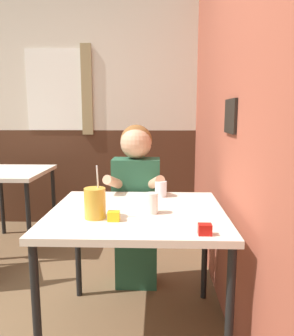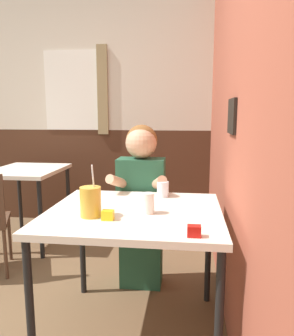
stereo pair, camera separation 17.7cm
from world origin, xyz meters
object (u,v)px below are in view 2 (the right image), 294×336
object	(u,v)px
main_table	(134,222)
person_seated	(141,200)
background_table	(27,178)
cocktail_pitcher	(91,202)

from	to	relation	value
main_table	person_seated	world-z (taller)	person_seated
main_table	background_table	bearing A→B (deg)	135.59
main_table	background_table	world-z (taller)	same
cocktail_pitcher	background_table	bearing A→B (deg)	127.51
main_table	person_seated	distance (m)	0.57
main_table	person_seated	bearing A→B (deg)	94.17
cocktail_pitcher	person_seated	bearing A→B (deg)	76.80
background_table	cocktail_pitcher	size ratio (longest dim) A/B	2.77
person_seated	cocktail_pitcher	size ratio (longest dim) A/B	4.37
cocktail_pitcher	main_table	bearing A→B (deg)	34.32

